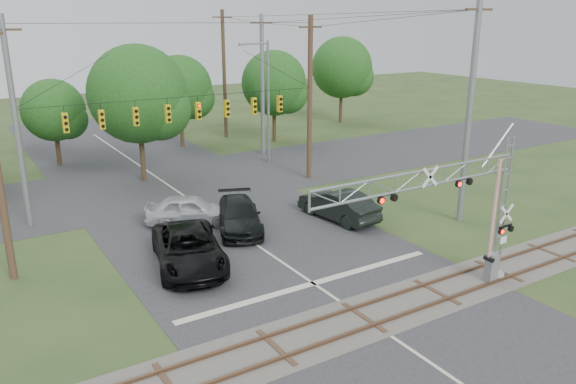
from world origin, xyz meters
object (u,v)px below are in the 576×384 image
sedan_silver (190,210)px  pickup_black (189,248)px  traffic_signal_span (196,110)px  crossing_gantry (455,204)px  car_dark (239,216)px  streetlight (266,96)px

sedan_silver → pickup_black: bearing=-177.2°
traffic_signal_span → sedan_silver: traffic_signal_span is taller
crossing_gantry → car_dark: bearing=108.7°
traffic_signal_span → car_dark: bearing=-94.7°
car_dark → crossing_gantry: bearing=-49.8°
pickup_black → streetlight: bearing=63.6°
crossing_gantry → pickup_black: 12.22m
crossing_gantry → car_dark: size_ratio=1.90×
pickup_black → sedan_silver: pickup_black is taller
crossing_gantry → traffic_signal_span: size_ratio=0.55×
crossing_gantry → traffic_signal_span: bearing=100.5°
sedan_silver → streetlight: bearing=-20.8°
traffic_signal_span → car_dark: traffic_signal_span is taller
car_dark → sedan_silver: size_ratio=1.11×
pickup_black → streetlight: (13.09, 15.49, 4.50)m
crossing_gantry → traffic_signal_span: (-3.39, 18.35, 1.67)m
car_dark → pickup_black: bearing=-122.2°
traffic_signal_span → pickup_black: 11.95m
traffic_signal_span → streetlight: 10.06m
pickup_black → car_dark: pickup_black is taller
pickup_black → car_dark: (4.23, 3.11, -0.09)m
sedan_silver → streetlight: size_ratio=0.52×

